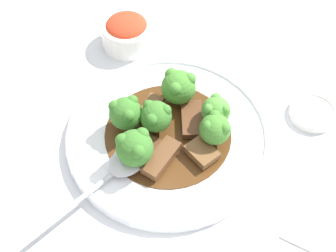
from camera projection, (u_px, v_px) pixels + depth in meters
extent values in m
plane|color=silver|center=(168.00, 139.00, 0.72)|extent=(4.00, 4.00, 0.00)
cylinder|color=white|center=(168.00, 136.00, 0.72)|extent=(0.31, 0.31, 0.01)
torus|color=white|center=(168.00, 134.00, 0.71)|extent=(0.31, 0.31, 0.01)
cylinder|color=#4C2D14|center=(168.00, 133.00, 0.71)|extent=(0.19, 0.19, 0.00)
cube|color=brown|center=(150.00, 108.00, 0.73)|extent=(0.06, 0.03, 0.01)
cube|color=#56331E|center=(192.00, 119.00, 0.72)|extent=(0.07, 0.05, 0.01)
cube|color=brown|center=(202.00, 152.00, 0.68)|extent=(0.05, 0.06, 0.01)
cube|color=#56331E|center=(146.00, 142.00, 0.69)|extent=(0.03, 0.05, 0.01)
cube|color=brown|center=(161.00, 158.00, 0.67)|extent=(0.07, 0.04, 0.01)
cylinder|color=#7FA84C|center=(156.00, 127.00, 0.71)|extent=(0.02, 0.02, 0.01)
sphere|color=#387028|center=(156.00, 117.00, 0.69)|extent=(0.05, 0.05, 0.05)
sphere|color=#387028|center=(152.00, 120.00, 0.67)|extent=(0.02, 0.02, 0.02)
sphere|color=#387028|center=(165.00, 110.00, 0.68)|extent=(0.02, 0.02, 0.02)
sphere|color=#387028|center=(149.00, 106.00, 0.68)|extent=(0.02, 0.02, 0.02)
cylinder|color=#8EB756|center=(136.00, 158.00, 0.67)|extent=(0.02, 0.02, 0.01)
sphere|color=#387028|center=(135.00, 148.00, 0.65)|extent=(0.05, 0.05, 0.05)
sphere|color=#387028|center=(138.00, 152.00, 0.63)|extent=(0.02, 0.02, 0.02)
sphere|color=#387028|center=(142.00, 135.00, 0.65)|extent=(0.02, 0.02, 0.02)
sphere|color=#387028|center=(122.00, 141.00, 0.64)|extent=(0.02, 0.02, 0.02)
cylinder|color=#8EB756|center=(215.00, 120.00, 0.72)|extent=(0.01, 0.01, 0.01)
sphere|color=#4C8E38|center=(216.00, 111.00, 0.70)|extent=(0.04, 0.04, 0.04)
sphere|color=#4C8E38|center=(225.00, 109.00, 0.68)|extent=(0.02, 0.02, 0.02)
sphere|color=#4C8E38|center=(216.00, 98.00, 0.70)|extent=(0.02, 0.02, 0.02)
sphere|color=#4C8E38|center=(209.00, 109.00, 0.68)|extent=(0.02, 0.02, 0.02)
cylinder|color=#7FA84C|center=(178.00, 97.00, 0.74)|extent=(0.02, 0.02, 0.01)
sphere|color=#427F2D|center=(179.00, 87.00, 0.72)|extent=(0.05, 0.05, 0.05)
sphere|color=#427F2D|center=(190.00, 79.00, 0.71)|extent=(0.02, 0.02, 0.02)
sphere|color=#427F2D|center=(171.00, 74.00, 0.72)|extent=(0.02, 0.02, 0.02)
sphere|color=#427F2D|center=(175.00, 89.00, 0.70)|extent=(0.02, 0.02, 0.02)
cylinder|color=#8EB756|center=(127.00, 123.00, 0.71)|extent=(0.02, 0.02, 0.01)
sphere|color=#387028|center=(126.00, 113.00, 0.69)|extent=(0.05, 0.05, 0.05)
sphere|color=#387028|center=(132.00, 101.00, 0.69)|extent=(0.02, 0.02, 0.02)
sphere|color=#387028|center=(115.00, 106.00, 0.68)|extent=(0.02, 0.02, 0.02)
sphere|color=#387028|center=(128.00, 115.00, 0.67)|extent=(0.02, 0.02, 0.02)
cylinder|color=#7FA84C|center=(214.00, 138.00, 0.70)|extent=(0.02, 0.02, 0.01)
sphere|color=#427F2D|center=(215.00, 129.00, 0.68)|extent=(0.05, 0.05, 0.05)
sphere|color=#427F2D|center=(215.00, 116.00, 0.68)|extent=(0.02, 0.02, 0.02)
sphere|color=#427F2D|center=(207.00, 128.00, 0.66)|extent=(0.02, 0.02, 0.02)
sphere|color=#427F2D|center=(225.00, 128.00, 0.66)|extent=(0.02, 0.02, 0.02)
ellipsoid|color=#B7B7BC|center=(129.00, 160.00, 0.67)|extent=(0.08, 0.07, 0.01)
cylinder|color=#B7B7BC|center=(70.00, 207.00, 0.63)|extent=(0.13, 0.07, 0.01)
cylinder|color=white|center=(128.00, 42.00, 0.85)|extent=(0.05, 0.05, 0.01)
cylinder|color=white|center=(127.00, 35.00, 0.83)|extent=(0.09, 0.09, 0.04)
torus|color=white|center=(126.00, 27.00, 0.82)|extent=(0.09, 0.09, 0.01)
ellipsoid|color=red|center=(126.00, 26.00, 0.82)|extent=(0.07, 0.07, 0.03)
cylinder|color=white|center=(313.00, 113.00, 0.75)|extent=(0.08, 0.08, 0.01)
torus|color=white|center=(313.00, 111.00, 0.74)|extent=(0.08, 0.08, 0.01)
cube|color=silver|center=(324.00, 212.00, 0.65)|extent=(0.14, 0.10, 0.01)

